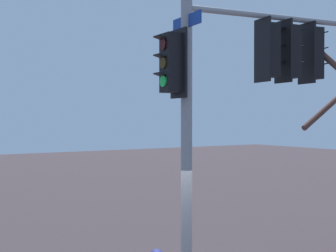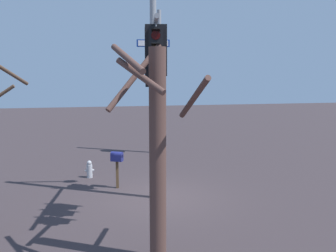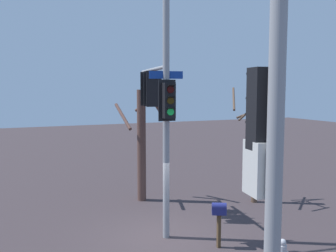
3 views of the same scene
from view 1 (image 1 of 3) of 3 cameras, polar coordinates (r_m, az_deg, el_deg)
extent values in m
cylinder|color=gray|center=(9.30, 2.19, 8.53)|extent=(0.22, 0.22, 9.43)
cylinder|color=gray|center=(10.44, 11.92, 12.44)|extent=(0.71, 3.83, 0.12)
cube|color=black|center=(10.31, 11.79, 8.64)|extent=(0.41, 0.36, 1.10)
cube|color=black|center=(10.22, 10.99, 8.71)|extent=(0.56, 0.14, 1.30)
cylinder|color=#2F0403|center=(10.45, 12.55, 10.41)|extent=(0.22, 0.07, 0.22)
cube|color=black|center=(10.52, 12.89, 11.02)|extent=(0.24, 0.20, 0.06)
cylinder|color=#352504|center=(10.40, 12.54, 8.57)|extent=(0.22, 0.07, 0.22)
cube|color=black|center=(10.46, 12.89, 9.19)|extent=(0.24, 0.20, 0.06)
cylinder|color=#19D147|center=(10.36, 12.54, 6.70)|extent=(0.22, 0.07, 0.22)
cube|color=black|center=(10.42, 12.88, 7.34)|extent=(0.24, 0.20, 0.06)
cylinder|color=gray|center=(10.41, 11.80, 12.05)|extent=(0.04, 0.04, 0.15)
cube|color=black|center=(10.63, 14.09, 8.40)|extent=(0.40, 0.35, 1.10)
cube|color=black|center=(10.52, 13.35, 8.48)|extent=(0.56, 0.13, 1.30)
cylinder|color=#2F0403|center=(10.78, 14.79, 10.12)|extent=(0.22, 0.06, 0.22)
cube|color=black|center=(10.84, 15.11, 10.70)|extent=(0.23, 0.19, 0.06)
cylinder|color=#352504|center=(10.73, 14.78, 8.32)|extent=(0.22, 0.06, 0.22)
cube|color=black|center=(10.79, 15.10, 8.92)|extent=(0.23, 0.19, 0.06)
cylinder|color=#19D147|center=(10.69, 14.78, 6.52)|extent=(0.22, 0.06, 0.22)
cube|color=black|center=(10.75, 15.09, 7.13)|extent=(0.23, 0.19, 0.06)
cylinder|color=gray|center=(10.73, 14.10, 11.71)|extent=(0.04, 0.04, 0.15)
cube|color=black|center=(11.02, 16.64, 8.12)|extent=(0.41, 0.37, 1.10)
cube|color=black|center=(10.92, 15.93, 8.19)|extent=(0.56, 0.15, 1.30)
cylinder|color=#2F0403|center=(11.17, 17.32, 9.78)|extent=(0.22, 0.07, 0.22)
cube|color=black|center=(11.24, 17.62, 10.34)|extent=(0.24, 0.20, 0.06)
cylinder|color=#352504|center=(11.13, 17.31, 8.05)|extent=(0.22, 0.07, 0.22)
cube|color=black|center=(11.19, 17.61, 8.63)|extent=(0.24, 0.20, 0.06)
cylinder|color=#19D147|center=(11.09, 17.30, 6.30)|extent=(0.22, 0.07, 0.22)
cube|color=black|center=(11.15, 17.60, 6.89)|extent=(0.24, 0.20, 0.06)
cylinder|color=gray|center=(11.12, 16.65, 11.31)|extent=(0.04, 0.04, 0.15)
cube|color=black|center=(9.13, 0.34, 7.38)|extent=(0.38, 0.33, 1.10)
cube|color=black|center=(9.21, 1.26, 7.32)|extent=(0.56, 0.08, 1.30)
cylinder|color=#2F0403|center=(9.10, -0.58, 9.56)|extent=(0.22, 0.05, 0.22)
cube|color=black|center=(9.08, -1.00, 10.34)|extent=(0.22, 0.18, 0.06)
cylinder|color=#352504|center=(9.05, -0.58, 7.43)|extent=(0.22, 0.05, 0.22)
cube|color=black|center=(9.03, -1.00, 8.22)|extent=(0.22, 0.18, 0.06)
cylinder|color=#19D147|center=(9.02, -0.58, 5.29)|extent=(0.22, 0.05, 0.22)
cube|color=black|center=(8.99, -1.00, 6.07)|extent=(0.22, 0.18, 0.06)
cube|color=navy|center=(9.39, 2.19, 12.13)|extent=(1.09, 0.18, 0.24)
cube|color=white|center=(9.40, 2.29, 12.12)|extent=(0.99, 0.15, 0.18)
cylinder|color=brown|center=(12.29, 18.03, 1.98)|extent=(0.24, 1.75, 1.05)
camera|label=2|loc=(18.22, 39.51, 2.97)|focal=38.54mm
camera|label=3|loc=(13.61, -58.65, 6.33)|focal=40.63mm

